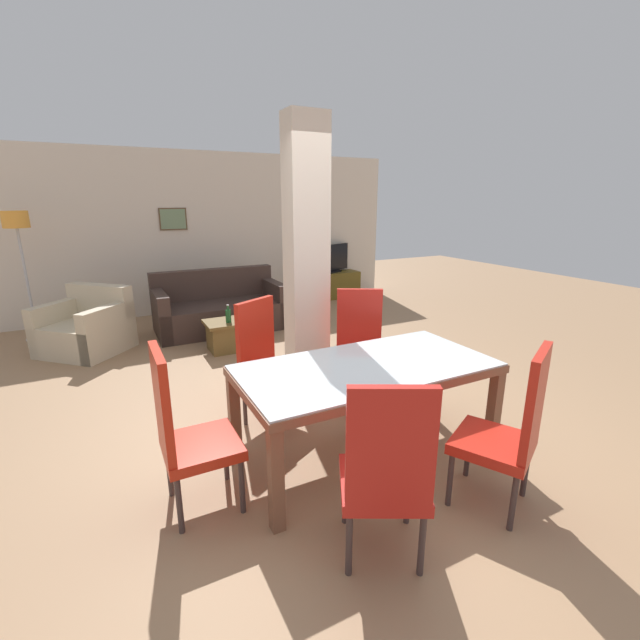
{
  "coord_description": "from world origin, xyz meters",
  "views": [
    {
      "loc": [
        -1.65,
        -2.45,
        1.93
      ],
      "look_at": [
        0.0,
        0.76,
        0.9
      ],
      "focal_mm": 24.0,
      "sensor_mm": 36.0,
      "label": 1
    }
  ],
  "objects_px": {
    "dining_chair_near_right": "(511,428)",
    "coffee_table": "(231,335)",
    "dining_table": "(366,382)",
    "tv_stand": "(331,285)",
    "dining_chair_far_left": "(266,360)",
    "dining_chair_near_left": "(386,471)",
    "armchair": "(87,330)",
    "tv_screen": "(331,259)",
    "bottle": "(228,316)",
    "dining_chair_head_left": "(185,430)",
    "sofa": "(220,310)",
    "dining_chair_far_right": "(359,345)",
    "floor_lamp": "(18,233)"
  },
  "relations": [
    {
      "from": "dining_chair_far_left",
      "to": "tv_stand",
      "type": "distance_m",
      "value": 4.95
    },
    {
      "from": "dining_chair_far_left",
      "to": "dining_chair_near_left",
      "type": "height_order",
      "value": "same"
    },
    {
      "from": "dining_chair_head_left",
      "to": "coffee_table",
      "type": "relative_size",
      "value": 1.71
    },
    {
      "from": "tv_stand",
      "to": "tv_screen",
      "type": "xyz_separation_m",
      "value": [
        0.0,
        0.0,
        0.52
      ]
    },
    {
      "from": "dining_chair_near_right",
      "to": "dining_chair_near_left",
      "type": "bearing_deg",
      "value": 152.52
    },
    {
      "from": "dining_chair_near_left",
      "to": "armchair",
      "type": "distance_m",
      "value": 4.78
    },
    {
      "from": "dining_chair_far_left",
      "to": "armchair",
      "type": "bearing_deg",
      "value": -90.78
    },
    {
      "from": "dining_table",
      "to": "sofa",
      "type": "xyz_separation_m",
      "value": [
        -0.12,
        3.85,
        -0.32
      ]
    },
    {
      "from": "coffee_table",
      "to": "tv_screen",
      "type": "distance_m",
      "value": 3.39
    },
    {
      "from": "armchair",
      "to": "dining_chair_near_right",
      "type": "bearing_deg",
      "value": 161.42
    },
    {
      "from": "dining_table",
      "to": "dining_chair_near_right",
      "type": "distance_m",
      "value": 1.02
    },
    {
      "from": "dining_chair_near_left",
      "to": "armchair",
      "type": "bearing_deg",
      "value": 135.2
    },
    {
      "from": "bottle",
      "to": "dining_chair_near_right",
      "type": "bearing_deg",
      "value": -78.48
    },
    {
      "from": "dining_chair_near_right",
      "to": "floor_lamp",
      "type": "bearing_deg",
      "value": 91.77
    },
    {
      "from": "dining_chair_near_right",
      "to": "dining_chair_head_left",
      "type": "height_order",
      "value": "same"
    },
    {
      "from": "dining_table",
      "to": "floor_lamp",
      "type": "bearing_deg",
      "value": 119.65
    },
    {
      "from": "dining_chair_far_left",
      "to": "coffee_table",
      "type": "bearing_deg",
      "value": -124.86
    },
    {
      "from": "tv_stand",
      "to": "floor_lamp",
      "type": "relative_size",
      "value": 0.64
    },
    {
      "from": "dining_table",
      "to": "floor_lamp",
      "type": "relative_size",
      "value": 1.07
    },
    {
      "from": "dining_chair_near_left",
      "to": "floor_lamp",
      "type": "bearing_deg",
      "value": 138.74
    },
    {
      "from": "dining_chair_far_left",
      "to": "dining_chair_head_left",
      "type": "bearing_deg",
      "value": 17.36
    },
    {
      "from": "armchair",
      "to": "dining_chair_far_left",
      "type": "bearing_deg",
      "value": 161.28
    },
    {
      "from": "dining_chair_far_right",
      "to": "dining_table",
      "type": "bearing_deg",
      "value": 90.0
    },
    {
      "from": "dining_chair_near_left",
      "to": "bottle",
      "type": "xyz_separation_m",
      "value": [
        0.19,
        3.68,
        -0.08
      ]
    },
    {
      "from": "bottle",
      "to": "tv_screen",
      "type": "xyz_separation_m",
      "value": [
        2.67,
        2.12,
        0.3
      ]
    },
    {
      "from": "dining_chair_head_left",
      "to": "dining_chair_far_left",
      "type": "distance_m",
      "value": 1.22
    },
    {
      "from": "coffee_table",
      "to": "floor_lamp",
      "type": "distance_m",
      "value": 3.16
    },
    {
      "from": "dining_chair_far_right",
      "to": "bottle",
      "type": "height_order",
      "value": "dining_chair_far_right"
    },
    {
      "from": "dining_chair_far_left",
      "to": "tv_screen",
      "type": "distance_m",
      "value": 4.95
    },
    {
      "from": "bottle",
      "to": "tv_screen",
      "type": "bearing_deg",
      "value": 38.49
    },
    {
      "from": "dining_chair_head_left",
      "to": "tv_stand",
      "type": "xyz_separation_m",
      "value": [
        3.71,
        4.91,
        -0.31
      ]
    },
    {
      "from": "dining_chair_near_left",
      "to": "armchair",
      "type": "height_order",
      "value": "dining_chair_near_left"
    },
    {
      "from": "dining_chair_far_right",
      "to": "armchair",
      "type": "xyz_separation_m",
      "value": [
        -2.39,
        2.8,
        -0.28
      ]
    },
    {
      "from": "dining_chair_far_left",
      "to": "floor_lamp",
      "type": "height_order",
      "value": "floor_lamp"
    },
    {
      "from": "dining_chair_near_right",
      "to": "coffee_table",
      "type": "xyz_separation_m",
      "value": [
        -0.72,
        3.75,
        -0.36
      ]
    },
    {
      "from": "dining_chair_far_right",
      "to": "tv_screen",
      "type": "bearing_deg",
      "value": -86.05
    },
    {
      "from": "dining_table",
      "to": "dining_chair_near_right",
      "type": "xyz_separation_m",
      "value": [
        0.47,
        -0.9,
        -0.04
      ]
    },
    {
      "from": "dining_chair_near_left",
      "to": "coffee_table",
      "type": "height_order",
      "value": "dining_chair_near_left"
    },
    {
      "from": "dining_chair_head_left",
      "to": "armchair",
      "type": "relative_size",
      "value": 0.87
    },
    {
      "from": "dining_chair_near_right",
      "to": "bottle",
      "type": "bearing_deg",
      "value": 73.98
    },
    {
      "from": "armchair",
      "to": "tv_screen",
      "type": "height_order",
      "value": "tv_screen"
    },
    {
      "from": "sofa",
      "to": "armchair",
      "type": "distance_m",
      "value": 1.81
    },
    {
      "from": "tv_screen",
      "to": "dining_chair_far_left",
      "type": "bearing_deg",
      "value": 32.69
    },
    {
      "from": "tv_screen",
      "to": "dining_chair_near_left",
      "type": "bearing_deg",
      "value": 41.84
    },
    {
      "from": "dining_chair_head_left",
      "to": "dining_chair_far_right",
      "type": "xyz_separation_m",
      "value": [
        1.8,
        0.84,
        0.0
      ]
    },
    {
      "from": "dining_table",
      "to": "tv_stand",
      "type": "distance_m",
      "value": 5.47
    },
    {
      "from": "dining_chair_near_right",
      "to": "dining_chair_near_left",
      "type": "relative_size",
      "value": 1.0
    },
    {
      "from": "sofa",
      "to": "dining_chair_head_left",
      "type": "bearing_deg",
      "value": 72.71
    },
    {
      "from": "dining_table",
      "to": "tv_screen",
      "type": "bearing_deg",
      "value": 64.02
    },
    {
      "from": "dining_table",
      "to": "dining_chair_far_left",
      "type": "xyz_separation_m",
      "value": [
        -0.47,
        0.87,
        -0.04
      ]
    }
  ]
}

